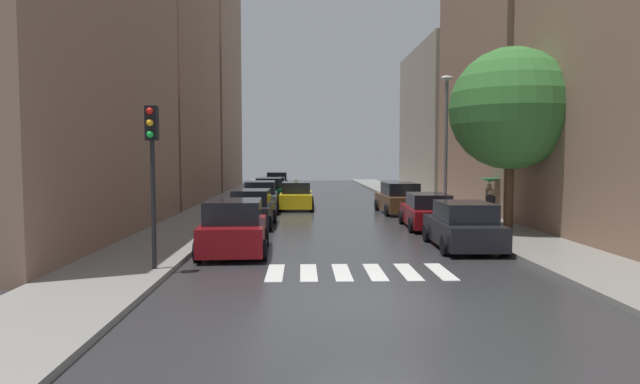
{
  "coord_description": "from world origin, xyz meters",
  "views": [
    {
      "loc": [
        -1.52,
        -11.31,
        3.12
      ],
      "look_at": [
        -0.53,
        18.45,
        1.18
      ],
      "focal_mm": 30.51,
      "sensor_mm": 36.0,
      "label": 1
    }
  ],
  "objects_px": {
    "parked_car_left_third": "(261,198)",
    "parked_car_left_sixth": "(277,183)",
    "traffic_light_left_corner": "(152,150)",
    "street_tree_right": "(511,109)",
    "pedestrian_foreground": "(491,209)",
    "parked_car_left_fifth": "(274,187)",
    "parked_car_left_fourth": "(269,191)",
    "parked_car_right_nearest": "(463,227)",
    "parked_car_left_second": "(252,209)",
    "lamp_post_right": "(446,136)",
    "parked_car_left_nearest": "(234,229)",
    "taxi_midroad": "(296,196)",
    "parked_car_right_second": "(427,212)",
    "parked_car_right_third": "(399,199)",
    "pedestrian_near_tree": "(489,188)"
  },
  "relations": [
    {
      "from": "parked_car_left_second",
      "to": "parked_car_right_second",
      "type": "bearing_deg",
      "value": -94.3
    },
    {
      "from": "parked_car_left_nearest",
      "to": "parked_car_left_third",
      "type": "xyz_separation_m",
      "value": [
        -0.15,
        13.28,
        0.0
      ]
    },
    {
      "from": "parked_car_left_second",
      "to": "parked_car_left_fourth",
      "type": "height_order",
      "value": "parked_car_left_fourth"
    },
    {
      "from": "pedestrian_foreground",
      "to": "parked_car_left_fifth",
      "type": "bearing_deg",
      "value": -85.87
    },
    {
      "from": "parked_car_right_nearest",
      "to": "street_tree_right",
      "type": "distance_m",
      "value": 6.13
    },
    {
      "from": "parked_car_left_nearest",
      "to": "parked_car_left_sixth",
      "type": "height_order",
      "value": "parked_car_left_sixth"
    },
    {
      "from": "parked_car_right_third",
      "to": "parked_car_left_second",
      "type": "bearing_deg",
      "value": 124.22
    },
    {
      "from": "parked_car_left_second",
      "to": "parked_car_right_nearest",
      "type": "distance_m",
      "value": 9.74
    },
    {
      "from": "parked_car_left_fourth",
      "to": "parked_car_left_third",
      "type": "bearing_deg",
      "value": 177.13
    },
    {
      "from": "parked_car_left_sixth",
      "to": "street_tree_right",
      "type": "distance_m",
      "value": 28.46
    },
    {
      "from": "pedestrian_foreground",
      "to": "parked_car_left_nearest",
      "type": "bearing_deg",
      "value": 2.7
    },
    {
      "from": "parked_car_left_sixth",
      "to": "traffic_light_left_corner",
      "type": "xyz_separation_m",
      "value": [
        -1.75,
        -33.24,
        2.46
      ]
    },
    {
      "from": "street_tree_right",
      "to": "lamp_post_right",
      "type": "distance_m",
      "value": 5.22
    },
    {
      "from": "street_tree_right",
      "to": "parked_car_right_nearest",
      "type": "bearing_deg",
      "value": -130.33
    },
    {
      "from": "parked_car_left_nearest",
      "to": "parked_car_left_sixth",
      "type": "xyz_separation_m",
      "value": [
        0.02,
        30.21,
        0.01
      ]
    },
    {
      "from": "parked_car_left_fifth",
      "to": "traffic_light_left_corner",
      "type": "bearing_deg",
      "value": 175.77
    },
    {
      "from": "parked_car_left_second",
      "to": "parked_car_left_third",
      "type": "xyz_separation_m",
      "value": [
        -0.11,
        6.58,
        0.04
      ]
    },
    {
      "from": "parked_car_right_nearest",
      "to": "street_tree_right",
      "type": "height_order",
      "value": "street_tree_right"
    },
    {
      "from": "parked_car_left_fifth",
      "to": "taxi_midroad",
      "type": "distance_m",
      "value": 10.24
    },
    {
      "from": "pedestrian_foreground",
      "to": "pedestrian_near_tree",
      "type": "distance_m",
      "value": 4.35
    },
    {
      "from": "parked_car_right_third",
      "to": "traffic_light_left_corner",
      "type": "xyz_separation_m",
      "value": [
        -9.29,
        -15.32,
        2.49
      ]
    },
    {
      "from": "parked_car_left_third",
      "to": "parked_car_left_sixth",
      "type": "bearing_deg",
      "value": -2.44
    },
    {
      "from": "parked_car_right_third",
      "to": "street_tree_right",
      "type": "height_order",
      "value": "street_tree_right"
    },
    {
      "from": "parked_car_right_nearest",
      "to": "street_tree_right",
      "type": "xyz_separation_m",
      "value": [
        2.84,
        3.35,
        4.27
      ]
    },
    {
      "from": "parked_car_right_second",
      "to": "pedestrian_foreground",
      "type": "relative_size",
      "value": 2.78
    },
    {
      "from": "parked_car_left_fifth",
      "to": "street_tree_right",
      "type": "height_order",
      "value": "street_tree_right"
    },
    {
      "from": "parked_car_left_fourth",
      "to": "parked_car_right_nearest",
      "type": "distance_m",
      "value": 20.45
    },
    {
      "from": "parked_car_left_fourth",
      "to": "taxi_midroad",
      "type": "xyz_separation_m",
      "value": [
        1.92,
        -4.81,
        -0.02
      ]
    },
    {
      "from": "parked_car_left_second",
      "to": "parked_car_left_fifth",
      "type": "bearing_deg",
      "value": 0.93
    },
    {
      "from": "parked_car_left_sixth",
      "to": "parked_car_left_second",
      "type": "bearing_deg",
      "value": 178.76
    },
    {
      "from": "street_tree_right",
      "to": "parked_car_left_sixth",
      "type": "bearing_deg",
      "value": 111.9
    },
    {
      "from": "parked_car_left_third",
      "to": "parked_car_left_nearest",
      "type": "bearing_deg",
      "value": 178.75
    },
    {
      "from": "parked_car_right_second",
      "to": "traffic_light_left_corner",
      "type": "bearing_deg",
      "value": 136.25
    },
    {
      "from": "traffic_light_left_corner",
      "to": "parked_car_right_second",
      "type": "bearing_deg",
      "value": 43.81
    },
    {
      "from": "parked_car_left_fourth",
      "to": "traffic_light_left_corner",
      "type": "relative_size",
      "value": 1.0
    },
    {
      "from": "parked_car_left_fifth",
      "to": "pedestrian_near_tree",
      "type": "height_order",
      "value": "pedestrian_near_tree"
    },
    {
      "from": "parked_car_left_second",
      "to": "pedestrian_foreground",
      "type": "xyz_separation_m",
      "value": [
        9.98,
        -2.13,
        0.21
      ]
    },
    {
      "from": "traffic_light_left_corner",
      "to": "parked_car_right_third",
      "type": "bearing_deg",
      "value": 58.77
    },
    {
      "from": "pedestrian_near_tree",
      "to": "taxi_midroad",
      "type": "bearing_deg",
      "value": 71.49
    },
    {
      "from": "parked_car_left_third",
      "to": "taxi_midroad",
      "type": "xyz_separation_m",
      "value": [
        2.0,
        1.58,
        -0.05
      ]
    },
    {
      "from": "pedestrian_foreground",
      "to": "lamp_post_right",
      "type": "height_order",
      "value": "lamp_post_right"
    },
    {
      "from": "parked_car_left_third",
      "to": "parked_car_left_fourth",
      "type": "height_order",
      "value": "parked_car_left_third"
    },
    {
      "from": "lamp_post_right",
      "to": "traffic_light_left_corner",
      "type": "bearing_deg",
      "value": -132.24
    },
    {
      "from": "parked_car_left_second",
      "to": "lamp_post_right",
      "type": "relative_size",
      "value": 0.6
    },
    {
      "from": "taxi_midroad",
      "to": "parked_car_left_second",
      "type": "bearing_deg",
      "value": 167.68
    },
    {
      "from": "parked_car_left_nearest",
      "to": "parked_car_right_second",
      "type": "height_order",
      "value": "parked_car_left_nearest"
    },
    {
      "from": "parked_car_right_nearest",
      "to": "parked_car_left_third",
      "type": "bearing_deg",
      "value": 33.34
    },
    {
      "from": "parked_car_left_sixth",
      "to": "parked_car_right_nearest",
      "type": "height_order",
      "value": "parked_car_left_sixth"
    },
    {
      "from": "parked_car_left_fifth",
      "to": "taxi_midroad",
      "type": "bearing_deg",
      "value": -170.16
    },
    {
      "from": "parked_car_right_nearest",
      "to": "pedestrian_foreground",
      "type": "bearing_deg",
      "value": -29.4
    }
  ]
}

